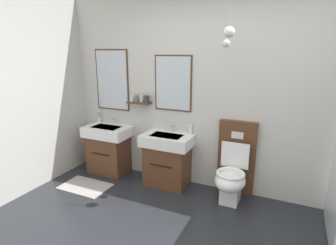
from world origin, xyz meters
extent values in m
cube|color=beige|center=(0.00, 1.69, 1.34)|extent=(4.86, 0.12, 2.68)
cube|color=#4C301E|center=(-1.71, 1.62, 1.43)|extent=(0.58, 0.02, 0.92)
cube|color=silver|center=(-1.71, 1.61, 1.43)|extent=(0.54, 0.01, 0.88)
cube|color=#4C301E|center=(-0.70, 1.62, 1.43)|extent=(0.55, 0.02, 0.76)
cube|color=silver|center=(-0.70, 1.61, 1.43)|extent=(0.51, 0.01, 0.72)
cube|color=#56331E|center=(-1.20, 1.55, 1.13)|extent=(0.36, 0.14, 0.02)
cylinder|color=silver|center=(-1.32, 1.54, 1.18)|extent=(0.06, 0.06, 0.08)
cylinder|color=slate|center=(-1.24, 1.54, 1.19)|extent=(0.05, 0.05, 0.09)
cylinder|color=silver|center=(-1.16, 1.55, 1.19)|extent=(0.05, 0.05, 0.10)
cylinder|color=#333338|center=(-1.08, 1.57, 1.19)|extent=(0.07, 0.07, 0.10)
cylinder|color=gray|center=(0.08, 1.34, 2.33)|extent=(0.01, 0.01, 0.69)
sphere|color=silver|center=(0.08, 1.34, 1.94)|extent=(0.09, 0.09, 0.09)
sphere|color=silver|center=(0.15, 1.15, 2.05)|extent=(0.12, 0.12, 0.12)
cube|color=#9E9993|center=(-1.71, 0.86, 0.01)|extent=(0.68, 0.44, 0.01)
cube|color=#56331E|center=(-1.71, 1.44, 0.29)|extent=(0.59, 0.42, 0.58)
cube|color=black|center=(-1.71, 1.23, 0.36)|extent=(0.32, 0.01, 0.02)
cube|color=white|center=(-1.71, 1.44, 0.66)|extent=(0.69, 0.46, 0.16)
cube|color=silver|center=(-1.71, 1.41, 0.72)|extent=(0.43, 0.25, 0.03)
cylinder|color=silver|center=(-1.71, 1.62, 0.79)|extent=(0.03, 0.03, 0.11)
cylinder|color=silver|center=(-1.71, 1.57, 0.84)|extent=(0.02, 0.11, 0.02)
cube|color=#56331E|center=(-0.70, 1.44, 0.29)|extent=(0.59, 0.42, 0.58)
cube|color=black|center=(-0.70, 1.23, 0.36)|extent=(0.32, 0.01, 0.02)
cube|color=white|center=(-0.70, 1.44, 0.66)|extent=(0.69, 0.46, 0.16)
cube|color=silver|center=(-0.70, 1.41, 0.72)|extent=(0.43, 0.25, 0.03)
cylinder|color=silver|center=(-0.70, 1.62, 0.79)|extent=(0.03, 0.03, 0.11)
cylinder|color=silver|center=(-0.70, 1.57, 0.84)|extent=(0.02, 0.11, 0.02)
cube|color=#56331E|center=(0.23, 1.62, 0.50)|extent=(0.48, 0.10, 1.00)
cube|color=silver|center=(0.23, 1.56, 0.82)|extent=(0.15, 0.01, 0.09)
cube|color=white|center=(0.23, 1.35, 0.17)|extent=(0.22, 0.30, 0.34)
ellipsoid|color=white|center=(0.23, 1.27, 0.32)|extent=(0.37, 0.46, 0.24)
torus|color=white|center=(0.23, 1.27, 0.42)|extent=(0.35, 0.35, 0.04)
cube|color=white|center=(0.23, 1.49, 0.57)|extent=(0.35, 0.03, 0.33)
cylinder|color=silver|center=(-1.98, 1.59, 0.79)|extent=(0.07, 0.07, 0.09)
cylinder|color=#33B266|center=(-1.96, 1.59, 0.84)|extent=(0.02, 0.02, 0.16)
cube|color=white|center=(-1.97, 1.59, 0.92)|extent=(0.01, 0.02, 0.03)
cylinder|color=purple|center=(-1.99, 1.60, 0.84)|extent=(0.02, 0.03, 0.17)
cube|color=white|center=(-1.99, 1.60, 0.93)|extent=(0.01, 0.02, 0.03)
cylinder|color=white|center=(-0.42, 1.60, 0.81)|extent=(0.06, 0.06, 0.13)
cylinder|color=silver|center=(-0.42, 1.60, 0.89)|extent=(0.02, 0.02, 0.04)
camera|label=1|loc=(0.82, -1.80, 1.86)|focal=29.08mm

